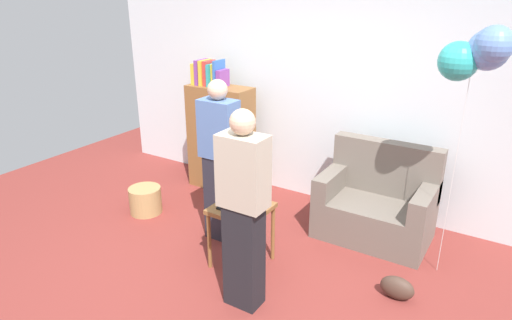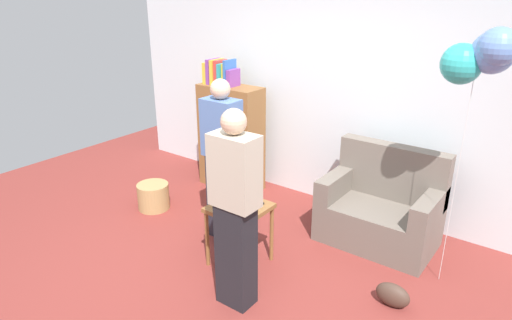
{
  "view_description": "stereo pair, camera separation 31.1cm",
  "coord_description": "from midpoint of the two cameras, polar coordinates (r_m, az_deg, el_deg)",
  "views": [
    {
      "loc": [
        1.98,
        -2.64,
        2.44
      ],
      "look_at": [
        -0.04,
        0.59,
        0.95
      ],
      "focal_mm": 31.78,
      "sensor_mm": 36.0,
      "label": 1
    },
    {
      "loc": [
        2.24,
        -2.47,
        2.44
      ],
      "look_at": [
        -0.04,
        0.59,
        0.95
      ],
      "focal_mm": 31.78,
      "sensor_mm": 36.0,
      "label": 2
    }
  ],
  "objects": [
    {
      "name": "birthday_cake",
      "position": [
        4.03,
        0.09,
        -5.2
      ],
      "size": [
        0.32,
        0.32,
        0.17
      ],
      "color": "black",
      "rests_on": "side_table"
    },
    {
      "name": "couch",
      "position": [
        4.74,
        17.3,
        -6.02
      ],
      "size": [
        1.1,
        0.7,
        0.96
      ],
      "color": "#6B6056",
      "rests_on": "ground_plane"
    },
    {
      "name": "handbag",
      "position": [
        4.0,
        19.06,
        -15.82
      ],
      "size": [
        0.28,
        0.14,
        0.2
      ],
      "primitive_type": "ellipsoid",
      "color": "#473328",
      "rests_on": "ground_plane"
    },
    {
      "name": "side_table",
      "position": [
        4.09,
        0.08,
        -6.95
      ],
      "size": [
        0.48,
        0.48,
        0.59
      ],
      "color": "brown",
      "rests_on": "ground_plane"
    },
    {
      "name": "ground_plane",
      "position": [
        4.11,
        -2.39,
        -15.05
      ],
      "size": [
        8.0,
        8.0,
        0.0
      ],
      "primitive_type": "plane",
      "color": "maroon"
    },
    {
      "name": "wall_back",
      "position": [
        5.18,
        11.94,
        8.74
      ],
      "size": [
        6.0,
        0.1,
        2.7
      ],
      "primitive_type": "cube",
      "color": "silver",
      "rests_on": "ground_plane"
    },
    {
      "name": "person_holding_cake",
      "position": [
        3.44,
        -0.02,
        -6.46
      ],
      "size": [
        0.36,
        0.22,
        1.63
      ],
      "rotation": [
        0.0,
        0.0,
        3.38
      ],
      "color": "black",
      "rests_on": "ground_plane"
    },
    {
      "name": "balloon_bunch",
      "position": [
        3.8,
        28.81,
        11.46
      ],
      "size": [
        0.52,
        0.35,
        2.16
      ],
      "color": "silver",
      "rests_on": "ground_plane"
    },
    {
      "name": "person_blowing_candles",
      "position": [
        4.41,
        -2.26,
        -0.05
      ],
      "size": [
        0.36,
        0.22,
        1.63
      ],
      "rotation": [
        0.0,
        0.0,
        0.26
      ],
      "color": "#23232D",
      "rests_on": "ground_plane"
    },
    {
      "name": "wicker_basket",
      "position": [
        5.33,
        -11.17,
        -4.52
      ],
      "size": [
        0.36,
        0.36,
        0.3
      ],
      "primitive_type": "cylinder",
      "color": "#A88451",
      "rests_on": "ground_plane"
    },
    {
      "name": "bookshelf",
      "position": [
        5.63,
        -1.64,
        3.24
      ],
      "size": [
        0.8,
        0.36,
        1.61
      ],
      "color": "brown",
      "rests_on": "ground_plane"
    }
  ]
}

